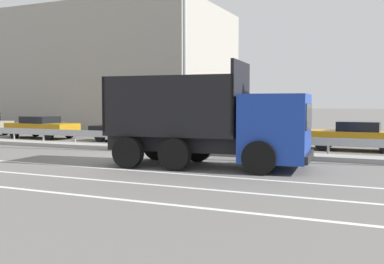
{
  "coord_description": "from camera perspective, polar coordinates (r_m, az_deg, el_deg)",
  "views": [
    {
      "loc": [
        9.69,
        -14.47,
        2.17
      ],
      "look_at": [
        2.55,
        1.26,
        1.04
      ],
      "focal_mm": 42.0,
      "sensor_mm": 36.0,
      "label": 1
    }
  ],
  "objects": [
    {
      "name": "street_lamp_2",
      "position": [
        19.34,
        -1.13,
        13.29
      ],
      "size": [
        0.7,
        2.31,
        9.75
      ],
      "color": "#ADADB2",
      "rests_on": "ground_plane"
    },
    {
      "name": "dump_truck",
      "position": [
        14.96,
        4.91,
        0.3
      ],
      "size": [
        7.01,
        3.21,
        3.52
      ],
      "rotation": [
        0.0,
        0.0,
        -1.48
      ],
      "color": "#19389E",
      "rests_on": "ground_plane"
    },
    {
      "name": "median_road_sign",
      "position": [
        20.43,
        -6.69,
        0.92
      ],
      "size": [
        0.73,
        0.16,
        2.23
      ],
      "color": "white",
      "rests_on": "ground_plane"
    },
    {
      "name": "median_guardrail",
      "position": [
        20.81,
        -3.43,
        -0.67
      ],
      "size": [
        69.46,
        0.09,
        0.78
      ],
      "color": "#9EA0A5",
      "rests_on": "ground_plane"
    },
    {
      "name": "background_building_0",
      "position": [
        38.77,
        -12.39,
        7.37
      ],
      "size": [
        21.75,
        11.08,
        9.37
      ],
      "primitive_type": "cube",
      "color": "gray",
      "rests_on": "ground_plane"
    },
    {
      "name": "lane_strip_1",
      "position": [
        12.01,
        -5.22,
        -6.66
      ],
      "size": [
        69.46,
        0.16,
        0.01
      ],
      "primitive_type": "cube",
      "color": "silver",
      "rests_on": "ground_plane"
    },
    {
      "name": "median_island",
      "position": [
        20.09,
        -4.59,
        -2.21
      ],
      "size": [
        38.2,
        1.1,
        0.18
      ],
      "primitive_type": "cube",
      "color": "gray",
      "rests_on": "ground_plane"
    },
    {
      "name": "parked_car_4",
      "position": [
        25.3,
        -8.33,
        0.34
      ],
      "size": [
        4.04,
        1.86,
        1.34
      ],
      "rotation": [
        0.0,
        0.0,
        -1.55
      ],
      "color": "black",
      "rests_on": "ground_plane"
    },
    {
      "name": "ground_plane",
      "position": [
        17.55,
        -9.35,
        -3.4
      ],
      "size": [
        320.0,
        320.0,
        0.0
      ],
      "primitive_type": "plane",
      "color": "#605E5B"
    },
    {
      "name": "parked_car_6",
      "position": [
        21.67,
        20.13,
        -0.41
      ],
      "size": [
        4.34,
        1.97,
        1.33
      ],
      "rotation": [
        0.0,
        0.0,
        1.55
      ],
      "color": "#B27A14",
      "rests_on": "ground_plane"
    },
    {
      "name": "lane_strip_0",
      "position": [
        13.7,
        -1.2,
        -5.35
      ],
      "size": [
        69.46,
        0.16,
        0.01
      ],
      "primitive_type": "cube",
      "color": "silver",
      "rests_on": "ground_plane"
    },
    {
      "name": "parked_car_3",
      "position": [
        28.83,
        -18.56,
        0.62
      ],
      "size": [
        4.66,
        2.06,
        1.34
      ],
      "rotation": [
        0.0,
        0.0,
        -1.62
      ],
      "color": "#B27A14",
      "rests_on": "ground_plane"
    },
    {
      "name": "parked_car_5",
      "position": [
        22.94,
        5.25,
        0.24
      ],
      "size": [
        4.29,
        2.19,
        1.57
      ],
      "rotation": [
        0.0,
        0.0,
        1.63
      ],
      "color": "black",
      "rests_on": "ground_plane"
    },
    {
      "name": "lane_strip_2",
      "position": [
        10.44,
        -10.4,
        -8.28
      ],
      "size": [
        69.46,
        0.16,
        0.01
      ],
      "primitive_type": "cube",
      "color": "silver",
      "rests_on": "ground_plane"
    }
  ]
}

